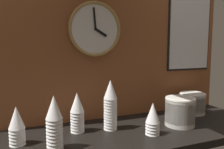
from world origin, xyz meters
TOP-DOWN VIEW (x-y plane):
  - ground_plane at (0.00, 0.00)m, footprint 1.60×0.56m
  - wall_tiled_back at (0.00, 0.27)m, footprint 1.60×0.03m
  - cup_stack_left at (-0.41, -0.09)m, footprint 0.07×0.07m
  - cup_stack_center at (-0.09, 0.05)m, footprint 0.07×0.07m
  - cup_stack_center_left at (-0.27, 0.08)m, footprint 0.07×0.07m
  - cup_stack_far_left at (-0.56, 0.03)m, footprint 0.07×0.07m
  - cup_stack_center_right at (0.08, -0.10)m, footprint 0.07×0.07m
  - bowl_stack_far_right at (0.52, 0.12)m, footprint 0.17×0.17m
  - bowl_stack_right at (0.29, -0.04)m, footprint 0.17×0.17m
  - wall_clock at (-0.12, 0.23)m, footprint 0.32×0.03m
  - menu_board at (0.58, 0.24)m, footprint 0.36×0.01m

SIDE VIEW (x-z plane):
  - ground_plane at x=0.00m, z-range -0.04..0.00m
  - bowl_stack_far_right at x=0.52m, z-range 0.00..0.14m
  - cup_stack_center_right at x=0.08m, z-range 0.00..0.16m
  - bowl_stack_right at x=0.29m, z-range 0.00..0.17m
  - cup_stack_far_left at x=-0.56m, z-range 0.00..0.18m
  - cup_stack_center_left at x=-0.27m, z-range 0.00..0.21m
  - cup_stack_left at x=-0.41m, z-range 0.00..0.24m
  - cup_stack_center at x=-0.09m, z-range 0.00..0.27m
  - wall_tiled_back at x=0.00m, z-range 0.00..1.05m
  - wall_clock at x=-0.12m, z-range 0.39..0.71m
  - menu_board at x=0.58m, z-range 0.28..0.85m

